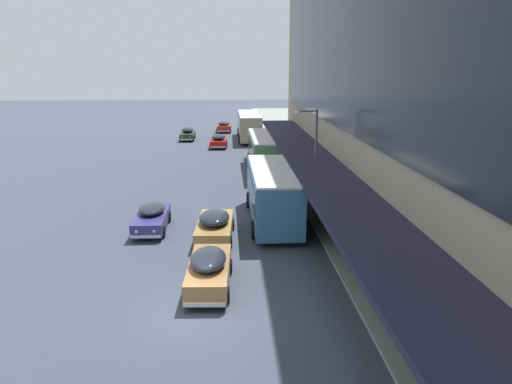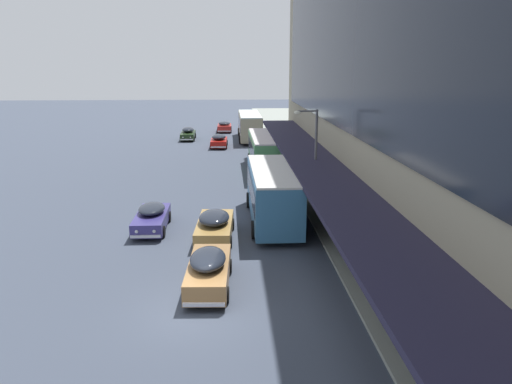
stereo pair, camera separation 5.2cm
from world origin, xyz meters
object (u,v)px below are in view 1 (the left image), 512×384
sedan_lead_near (215,225)px  transit_bus_kerbside_far (273,192)px  sedan_second_mid (209,269)px  street_lamp (313,151)px  sedan_trailing_mid (152,217)px  pedestrian_at_kerb (340,214)px  transit_bus_kerbside_front (265,151)px  sedan_lead_mid (188,134)px  sedan_oncoming_rear (219,141)px  sedan_far_back (224,127)px  transit_bus_kerbside_rear (249,125)px

sedan_lead_near → transit_bus_kerbside_far: bearing=39.7°
sedan_second_mid → street_lamp: street_lamp is taller
street_lamp → sedan_trailing_mid: bearing=-161.6°
transit_bus_kerbside_far → pedestrian_at_kerb: 4.31m
transit_bus_kerbside_far → sedan_lead_near: transit_bus_kerbside_far is taller
transit_bus_kerbside_front → sedan_lead_near: transit_bus_kerbside_front is taller
transit_bus_kerbside_far → sedan_lead_near: 4.47m
sedan_lead_mid → street_lamp: size_ratio=0.79×
sedan_second_mid → sedan_lead_mid: bearing=95.7°
sedan_lead_mid → sedan_trailing_mid: 35.31m
transit_bus_kerbside_front → sedan_oncoming_rear: transit_bus_kerbside_front is taller
sedan_lead_near → sedan_far_back: (0.12, 44.28, -0.02)m
transit_bus_kerbside_rear → street_lamp: bearing=-85.2°
sedan_lead_near → sedan_lead_mid: size_ratio=0.99×
transit_bus_kerbside_far → street_lamp: street_lamp is taller
transit_bus_kerbside_front → sedan_second_mid: size_ratio=2.09×
sedan_oncoming_rear → sedan_lead_mid: 7.43m
transit_bus_kerbside_front → sedan_trailing_mid: transit_bus_kerbside_front is taller
sedan_trailing_mid → sedan_lead_mid: bearing=91.2°
transit_bus_kerbside_front → pedestrian_at_kerb: transit_bus_kerbside_front is taller
sedan_far_back → transit_bus_kerbside_front: bearing=-82.0°
street_lamp → transit_bus_kerbside_front: bearing=99.6°
sedan_oncoming_rear → street_lamp: bearing=-76.1°
sedan_lead_near → sedan_second_mid: size_ratio=1.01×
transit_bus_kerbside_rear → street_lamp: size_ratio=1.78×
transit_bus_kerbside_front → street_lamp: bearing=-80.4°
sedan_lead_near → sedan_oncoming_rear: bearing=90.7°
transit_bus_kerbside_front → pedestrian_at_kerb: size_ratio=5.52×
transit_bus_kerbside_rear → pedestrian_at_kerb: size_ratio=6.02×
sedan_oncoming_rear → street_lamp: (6.39, -25.83, 3.10)m
sedan_far_back → sedan_lead_mid: (-4.47, -7.21, 0.02)m
sedan_second_mid → transit_bus_kerbside_rear: bearing=85.4°
sedan_far_back → transit_bus_kerbside_far: bearing=-85.6°
sedan_trailing_mid → street_lamp: 10.61m
sedan_oncoming_rear → pedestrian_at_kerb: (7.19, -30.47, 0.44)m
transit_bus_kerbside_far → sedan_lead_mid: bearing=102.6°
transit_bus_kerbside_front → transit_bus_kerbside_far: bearing=-92.3°
sedan_lead_near → sedan_far_back: sedan_lead_near is taller
sedan_lead_near → sedan_second_mid: sedan_second_mid is taller
sedan_oncoming_rear → sedan_second_mid: 36.88m
pedestrian_at_kerb → street_lamp: size_ratio=0.30×
transit_bus_kerbside_front → sedan_far_back: size_ratio=2.36×
sedan_oncoming_rear → transit_bus_kerbside_rear: bearing=57.2°
sedan_far_back → pedestrian_at_kerb: 44.47m
sedan_far_back → pedestrian_at_kerb: pedestrian_at_kerb is taller
sedan_lead_near → street_lamp: (6.02, 4.96, 3.08)m
transit_bus_kerbside_far → pedestrian_at_kerb: (3.48, -2.44, -0.67)m
sedan_trailing_mid → transit_bus_kerbside_rear: bearing=78.7°
transit_bus_kerbside_far → sedan_far_back: transit_bus_kerbside_far is taller
sedan_far_back → sedan_trailing_mid: sedan_far_back is taller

